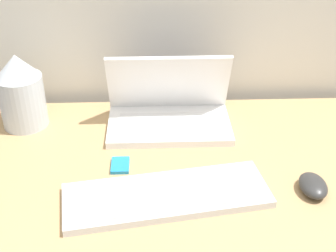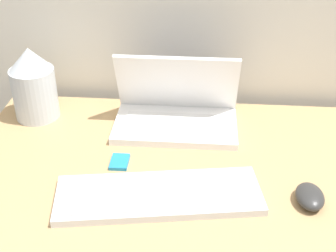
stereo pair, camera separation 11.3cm
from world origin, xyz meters
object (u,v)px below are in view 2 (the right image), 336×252
mp3_player (120,162)px  vase (33,84)px  mouse (310,196)px  laptop (176,110)px  keyboard (159,195)px

mp3_player → vase: bearing=142.3°
mouse → vase: size_ratio=0.43×
laptop → vase: vase is taller
vase → laptop: bearing=-2.2°
vase → keyboard: bearing=-41.1°
keyboard → mouse: mouse is taller
mouse → vase: (-0.73, 0.33, 0.09)m
laptop → vase: size_ratio=1.60×
laptop → keyboard: size_ratio=0.71×
laptop → vase: (-0.41, 0.02, 0.06)m
mp3_player → keyboard: bearing=-48.4°
laptop → mp3_player: bearing=-122.9°
mouse → mp3_player: (-0.45, 0.11, -0.01)m
vase → mp3_player: vase is taller
keyboard → vase: bearing=138.9°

